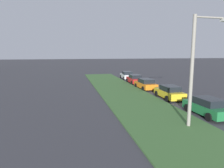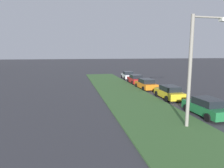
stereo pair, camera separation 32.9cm
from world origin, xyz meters
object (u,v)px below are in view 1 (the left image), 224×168
(parked_car_yellow, at_px, (169,92))
(streetlight, at_px, (197,63))
(parked_car_green, at_px, (208,107))
(parked_car_white, at_px, (127,75))
(parked_car_red, at_px, (135,79))
(parked_car_orange, at_px, (146,84))

(parked_car_yellow, height_order, streetlight, streetlight)
(parked_car_green, height_order, parked_car_white, same)
(parked_car_green, relative_size, parked_car_white, 0.99)
(parked_car_red, bearing_deg, parked_car_green, -177.54)
(parked_car_green, xyz_separation_m, streetlight, (-2.08, 2.69, 3.67))
(parked_car_green, bearing_deg, parked_car_red, -0.84)
(parked_car_orange, relative_size, streetlight, 0.58)
(parked_car_orange, bearing_deg, parked_car_green, -179.53)
(parked_car_green, xyz_separation_m, parked_car_red, (17.69, 0.32, 0.00))
(parked_car_orange, distance_m, parked_car_white, 11.04)
(parked_car_yellow, relative_size, parked_car_white, 0.99)
(parked_car_green, height_order, parked_car_yellow, same)
(parked_car_yellow, xyz_separation_m, parked_car_red, (11.43, 0.22, 0.00))
(parked_car_green, distance_m, parked_car_white, 23.40)
(parked_car_red, distance_m, parked_car_white, 5.73)
(parked_car_orange, bearing_deg, parked_car_yellow, -178.12)
(parked_car_yellow, distance_m, parked_car_white, 17.15)
(parked_car_white, bearing_deg, parked_car_green, -176.78)
(parked_car_yellow, bearing_deg, parked_car_red, 2.00)
(parked_car_orange, bearing_deg, streetlight, 169.56)
(parked_car_orange, height_order, parked_car_white, same)
(parked_car_green, distance_m, streetlight, 5.00)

